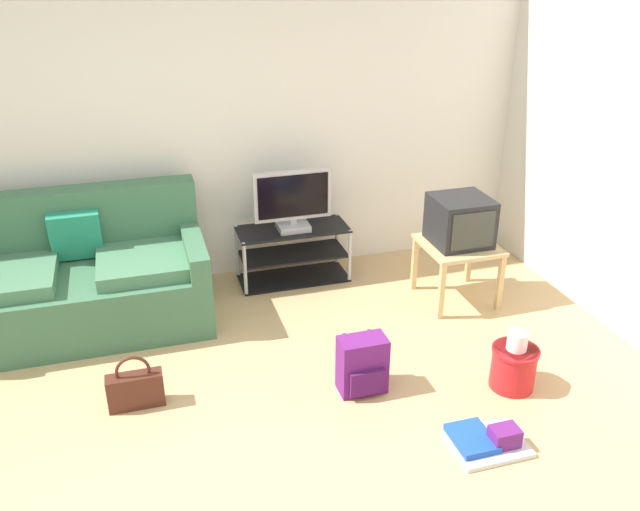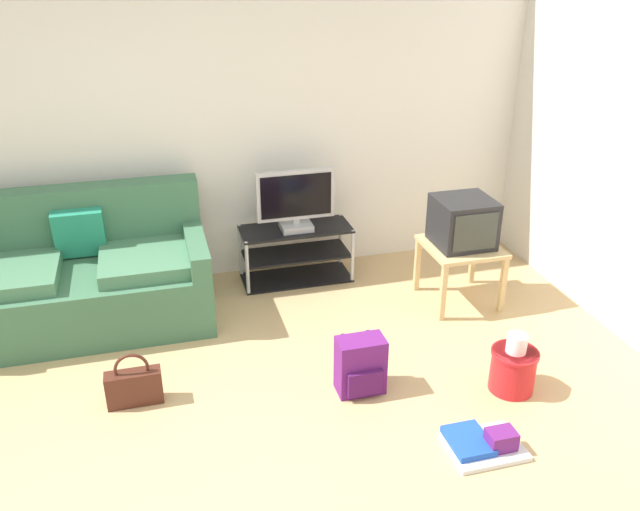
# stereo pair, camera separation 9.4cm
# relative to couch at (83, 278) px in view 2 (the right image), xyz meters

# --- Properties ---
(ground_plane) EXTENTS (9.00, 9.80, 0.02)m
(ground_plane) POSITION_rel_couch_xyz_m (0.71, -1.88, -0.36)
(ground_plane) COLOR tan
(wall_back) EXTENTS (9.00, 0.10, 2.70)m
(wall_back) POSITION_rel_couch_xyz_m (0.71, 0.57, 1.00)
(wall_back) COLOR silver
(wall_back) RESTS_ON ground_plane
(couch) EXTENTS (1.80, 0.90, 0.96)m
(couch) POSITION_rel_couch_xyz_m (0.00, 0.00, 0.00)
(couch) COLOR #3D6B4C
(couch) RESTS_ON ground_plane
(tv_stand) EXTENTS (0.91, 0.38, 0.47)m
(tv_stand) POSITION_rel_couch_xyz_m (1.66, 0.25, -0.12)
(tv_stand) COLOR black
(tv_stand) RESTS_ON ground_plane
(flat_tv) EXTENTS (0.64, 0.22, 0.50)m
(flat_tv) POSITION_rel_couch_xyz_m (1.66, 0.22, 0.36)
(flat_tv) COLOR #B2B2B7
(flat_tv) RESTS_ON tv_stand
(side_table) EXTENTS (0.55, 0.55, 0.48)m
(side_table) POSITION_rel_couch_xyz_m (2.81, -0.45, 0.06)
(side_table) COLOR tan
(side_table) RESTS_ON ground_plane
(crt_tv) EXTENTS (0.42, 0.42, 0.37)m
(crt_tv) POSITION_rel_couch_xyz_m (2.81, -0.43, 0.32)
(crt_tv) COLOR #232326
(crt_tv) RESTS_ON side_table
(backpack) EXTENTS (0.30, 0.25, 0.38)m
(backpack) POSITION_rel_couch_xyz_m (1.70, -1.36, -0.17)
(backpack) COLOR #661E70
(backpack) RESTS_ON ground_plane
(handbag) EXTENTS (0.34, 0.11, 0.36)m
(handbag) POSITION_rel_couch_xyz_m (0.32, -1.12, -0.22)
(handbag) COLOR #4C2319
(handbag) RESTS_ON ground_plane
(cleaning_bucket) EXTENTS (0.30, 0.30, 0.40)m
(cleaning_bucket) POSITION_rel_couch_xyz_m (2.64, -1.60, -0.18)
(cleaning_bucket) COLOR red
(cleaning_bucket) RESTS_ON ground_plane
(floor_tray) EXTENTS (0.42, 0.34, 0.14)m
(floor_tray) POSITION_rel_couch_xyz_m (2.20, -2.07, -0.31)
(floor_tray) COLOR silver
(floor_tray) RESTS_ON ground_plane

